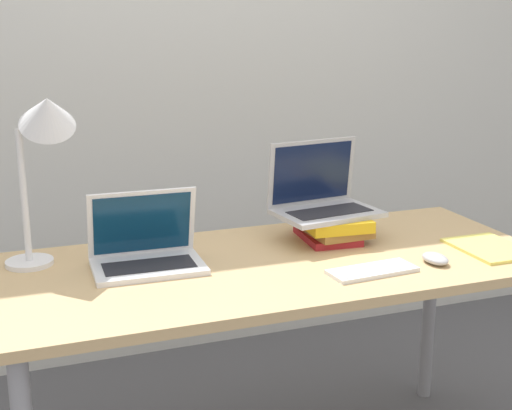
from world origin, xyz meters
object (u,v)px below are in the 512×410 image
(wireless_keyboard, at_px, (372,270))
(mouse, at_px, (435,258))
(laptop_left, at_px, (146,252))
(book_stack, at_px, (331,225))
(desk_lamp, at_px, (44,132))
(laptop_on_books, at_px, (322,199))
(notepad, at_px, (490,248))

(wireless_keyboard, bearing_deg, mouse, 2.01)
(laptop_left, height_order, mouse, laptop_left)
(laptop_left, bearing_deg, book_stack, 5.42)
(mouse, relative_size, desk_lamp, 0.18)
(laptop_left, xyz_separation_m, mouse, (0.82, -0.27, -0.03))
(laptop_on_books, bearing_deg, wireless_keyboard, -91.43)
(laptop_left, distance_m, mouse, 0.86)
(laptop_on_books, xyz_separation_m, wireless_keyboard, (-0.01, -0.36, -0.13))
(laptop_left, relative_size, mouse, 3.26)
(wireless_keyboard, distance_m, notepad, 0.46)
(mouse, bearing_deg, book_stack, 119.51)
(notepad, bearing_deg, laptop_on_books, 145.68)
(wireless_keyboard, height_order, desk_lamp, desk_lamp)
(laptop_on_books, height_order, mouse, laptop_on_books)
(book_stack, distance_m, notepad, 0.51)
(laptop_left, xyz_separation_m, wireless_keyboard, (0.60, -0.28, -0.04))
(laptop_on_books, distance_m, notepad, 0.56)
(laptop_left, distance_m, laptop_on_books, 0.62)
(laptop_on_books, xyz_separation_m, desk_lamp, (-0.87, 0.02, 0.27))
(book_stack, relative_size, desk_lamp, 0.52)
(book_stack, xyz_separation_m, wireless_keyboard, (-0.03, -0.34, -0.04))
(desk_lamp, bearing_deg, laptop_on_books, -1.14)
(book_stack, bearing_deg, desk_lamp, 177.28)
(laptop_on_books, bearing_deg, book_stack, -49.08)
(laptop_on_books, relative_size, mouse, 3.54)
(laptop_on_books, relative_size, desk_lamp, 0.65)
(notepad, relative_size, desk_lamp, 0.48)
(laptop_on_books, bearing_deg, laptop_left, -172.07)
(notepad, bearing_deg, book_stack, 146.62)
(book_stack, height_order, laptop_on_books, laptop_on_books)
(laptop_left, height_order, desk_lamp, desk_lamp)
(laptop_left, relative_size, notepad, 1.26)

